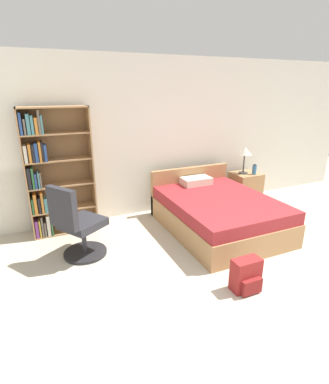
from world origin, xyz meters
name	(u,v)px	position (x,y,z in m)	size (l,w,h in m)	color
ground_plane	(276,340)	(0.00, 0.00, 0.00)	(14.00, 14.00, 0.00)	#BCB29E
wall_back	(145,138)	(0.00, 3.23, 1.30)	(9.00, 0.06, 2.60)	silver
bookshelf	(51,173)	(-1.55, 2.98, 0.94)	(0.94, 0.30, 1.87)	#AD7F51
bed	(216,212)	(0.74, 2.11, 0.28)	(1.48, 1.94, 0.79)	#AD7F51
office_chair	(77,226)	(-1.36, 2.10, 0.45)	(0.72, 0.69, 1.01)	#232326
nightstand	(245,188)	(1.88, 2.86, 0.29)	(0.51, 0.48, 0.58)	#AD7F51
table_lamp	(245,152)	(1.82, 2.88, 0.98)	(0.26, 0.26, 0.50)	#333333
water_bottle	(254,169)	(1.97, 2.74, 0.67)	(0.08, 0.08, 0.19)	teal
backpack_red	(246,276)	(0.19, 0.68, 0.18)	(0.32, 0.22, 0.37)	maroon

